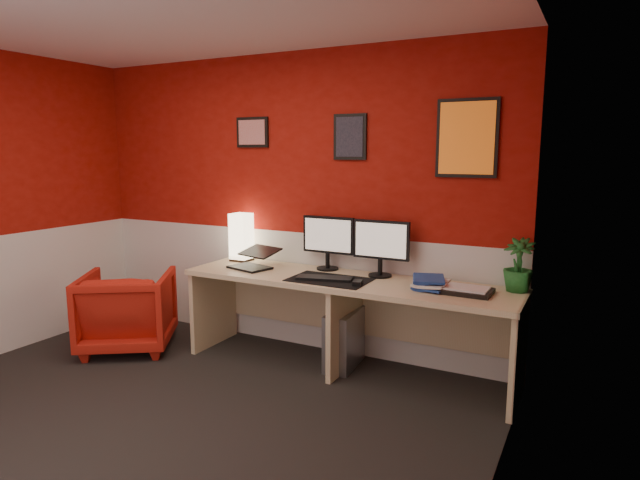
{
  "coord_description": "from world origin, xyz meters",
  "views": [
    {
      "loc": [
        2.39,
        -2.23,
        1.69
      ],
      "look_at": [
        0.6,
        1.21,
        1.05
      ],
      "focal_mm": 30.33,
      "sensor_mm": 36.0,
      "label": 1
    }
  ],
  "objects_px": {
    "potted_plant": "(518,265)",
    "pc_tower": "(344,339)",
    "shoji_lamp": "(241,238)",
    "laptop": "(249,256)",
    "zen_tray": "(466,291)",
    "desk": "(345,325)",
    "monitor_right": "(381,239)",
    "monitor_left": "(328,235)",
    "armchair": "(128,310)"
  },
  "relations": [
    {
      "from": "desk",
      "to": "zen_tray",
      "type": "height_order",
      "value": "zen_tray"
    },
    {
      "from": "potted_plant",
      "to": "laptop",
      "type": "bearing_deg",
      "value": -173.06
    },
    {
      "from": "monitor_left",
      "to": "potted_plant",
      "type": "xyz_separation_m",
      "value": [
        1.48,
        -0.02,
        -0.1
      ]
    },
    {
      "from": "shoji_lamp",
      "to": "desk",
      "type": "bearing_deg",
      "value": -10.6
    },
    {
      "from": "potted_plant",
      "to": "desk",
      "type": "bearing_deg",
      "value": -169.88
    },
    {
      "from": "armchair",
      "to": "potted_plant",
      "type": "bearing_deg",
      "value": 158.79
    },
    {
      "from": "monitor_right",
      "to": "armchair",
      "type": "bearing_deg",
      "value": -163.06
    },
    {
      "from": "monitor_left",
      "to": "pc_tower",
      "type": "height_order",
      "value": "monitor_left"
    },
    {
      "from": "laptop",
      "to": "zen_tray",
      "type": "height_order",
      "value": "laptop"
    },
    {
      "from": "shoji_lamp",
      "to": "armchair",
      "type": "relative_size",
      "value": 0.54
    },
    {
      "from": "shoji_lamp",
      "to": "pc_tower",
      "type": "xyz_separation_m",
      "value": [
        1.07,
        -0.13,
        -0.7
      ]
    },
    {
      "from": "monitor_right",
      "to": "armchair",
      "type": "distance_m",
      "value": 2.26
    },
    {
      "from": "monitor_right",
      "to": "monitor_left",
      "type": "bearing_deg",
      "value": 175.63
    },
    {
      "from": "shoji_lamp",
      "to": "monitor_left",
      "type": "relative_size",
      "value": 0.69
    },
    {
      "from": "desk",
      "to": "monitor_left",
      "type": "bearing_deg",
      "value": 139.15
    },
    {
      "from": "pc_tower",
      "to": "shoji_lamp",
      "type": "bearing_deg",
      "value": 167.89
    },
    {
      "from": "monitor_left",
      "to": "pc_tower",
      "type": "bearing_deg",
      "value": -35.14
    },
    {
      "from": "shoji_lamp",
      "to": "potted_plant",
      "type": "bearing_deg",
      "value": 0.2
    },
    {
      "from": "laptop",
      "to": "armchair",
      "type": "height_order",
      "value": "laptop"
    },
    {
      "from": "zen_tray",
      "to": "monitor_right",
      "type": "bearing_deg",
      "value": 164.25
    },
    {
      "from": "monitor_right",
      "to": "potted_plant",
      "type": "distance_m",
      "value": 1.01
    },
    {
      "from": "zen_tray",
      "to": "potted_plant",
      "type": "xyz_separation_m",
      "value": [
        0.3,
        0.22,
        0.17
      ]
    },
    {
      "from": "laptop",
      "to": "zen_tray",
      "type": "bearing_deg",
      "value": 15.8
    },
    {
      "from": "pc_tower",
      "to": "monitor_right",
      "type": "bearing_deg",
      "value": 22.14
    },
    {
      "from": "zen_tray",
      "to": "pc_tower",
      "type": "height_order",
      "value": "zen_tray"
    },
    {
      "from": "shoji_lamp",
      "to": "potted_plant",
      "type": "height_order",
      "value": "shoji_lamp"
    },
    {
      "from": "monitor_left",
      "to": "potted_plant",
      "type": "distance_m",
      "value": 1.48
    },
    {
      "from": "shoji_lamp",
      "to": "monitor_right",
      "type": "distance_m",
      "value": 1.31
    },
    {
      "from": "laptop",
      "to": "armchair",
      "type": "distance_m",
      "value": 1.19
    },
    {
      "from": "shoji_lamp",
      "to": "potted_plant",
      "type": "distance_m",
      "value": 2.32
    },
    {
      "from": "shoji_lamp",
      "to": "monitor_right",
      "type": "relative_size",
      "value": 0.69
    },
    {
      "from": "potted_plant",
      "to": "pc_tower",
      "type": "bearing_deg",
      "value": -173.47
    },
    {
      "from": "pc_tower",
      "to": "armchair",
      "type": "relative_size",
      "value": 0.61
    },
    {
      "from": "laptop",
      "to": "monitor_right",
      "type": "relative_size",
      "value": 0.57
    },
    {
      "from": "monitor_right",
      "to": "potted_plant",
      "type": "xyz_separation_m",
      "value": [
        1.01,
        0.02,
        -0.1
      ]
    },
    {
      "from": "shoji_lamp",
      "to": "laptop",
      "type": "distance_m",
      "value": 0.36
    },
    {
      "from": "monitor_left",
      "to": "potted_plant",
      "type": "relative_size",
      "value": 1.56
    },
    {
      "from": "shoji_lamp",
      "to": "monitor_right",
      "type": "xyz_separation_m",
      "value": [
        1.31,
        -0.01,
        0.09
      ]
    },
    {
      "from": "armchair",
      "to": "shoji_lamp",
      "type": "bearing_deg",
      "value": -172.75
    },
    {
      "from": "monitor_left",
      "to": "pc_tower",
      "type": "relative_size",
      "value": 1.29
    },
    {
      "from": "shoji_lamp",
      "to": "monitor_left",
      "type": "distance_m",
      "value": 0.84
    },
    {
      "from": "monitor_left",
      "to": "armchair",
      "type": "relative_size",
      "value": 0.78
    },
    {
      "from": "desk",
      "to": "armchair",
      "type": "bearing_deg",
      "value": -166.96
    },
    {
      "from": "laptop",
      "to": "monitor_left",
      "type": "relative_size",
      "value": 0.57
    },
    {
      "from": "monitor_right",
      "to": "armchair",
      "type": "xyz_separation_m",
      "value": [
        -2.06,
        -0.63,
        -0.68
      ]
    },
    {
      "from": "laptop",
      "to": "desk",
      "type": "bearing_deg",
      "value": 17.04
    },
    {
      "from": "pc_tower",
      "to": "zen_tray",
      "type": "bearing_deg",
      "value": -9.33
    },
    {
      "from": "monitor_right",
      "to": "zen_tray",
      "type": "relative_size",
      "value": 1.66
    },
    {
      "from": "desk",
      "to": "zen_tray",
      "type": "xyz_separation_m",
      "value": [
        0.9,
        -0.0,
        0.38
      ]
    },
    {
      "from": "potted_plant",
      "to": "pc_tower",
      "type": "distance_m",
      "value": 1.44
    }
  ]
}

